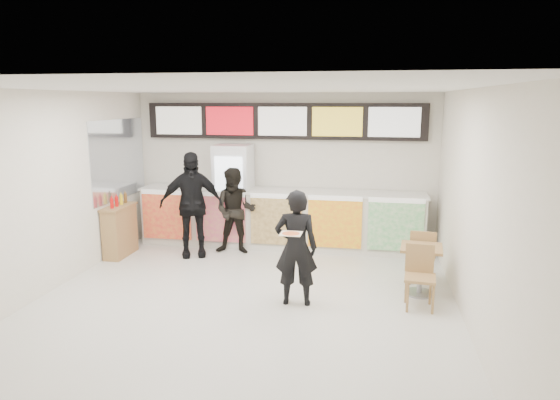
% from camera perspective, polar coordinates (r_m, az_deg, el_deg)
% --- Properties ---
extents(floor, '(7.00, 7.00, 0.00)m').
position_cam_1_polar(floor, '(7.09, -4.68, -12.40)').
color(floor, beige).
rests_on(floor, ground).
extents(ceiling, '(7.00, 7.00, 0.00)m').
position_cam_1_polar(ceiling, '(6.50, -5.12, 12.62)').
color(ceiling, white).
rests_on(ceiling, wall_back).
extents(wall_back, '(6.00, 0.00, 6.00)m').
position_cam_1_polar(wall_back, '(10.00, 0.41, 3.57)').
color(wall_back, silver).
rests_on(wall_back, floor).
extents(wall_left, '(0.00, 7.00, 7.00)m').
position_cam_1_polar(wall_left, '(7.96, -26.20, 0.40)').
color(wall_left, silver).
rests_on(wall_left, floor).
extents(wall_right, '(0.00, 7.00, 7.00)m').
position_cam_1_polar(wall_right, '(6.53, 21.44, -1.39)').
color(wall_right, silver).
rests_on(wall_right, floor).
extents(service_counter, '(5.56, 0.77, 1.14)m').
position_cam_1_polar(service_counter, '(9.78, -0.01, -2.14)').
color(service_counter, silver).
rests_on(service_counter, floor).
extents(menu_board, '(5.50, 0.14, 0.70)m').
position_cam_1_polar(menu_board, '(9.83, 0.33, 9.00)').
color(menu_board, black).
rests_on(menu_board, wall_back).
extents(drinks_fridge, '(0.70, 0.67, 2.00)m').
position_cam_1_polar(drinks_fridge, '(9.91, -5.32, 0.53)').
color(drinks_fridge, white).
rests_on(drinks_fridge, floor).
extents(mirror_panel, '(0.01, 2.00, 1.50)m').
position_cam_1_polar(mirror_panel, '(9.97, -17.92, 4.44)').
color(mirror_panel, '#B2B7BF').
rests_on(mirror_panel, wall_left).
extents(customer_main, '(0.64, 0.45, 1.65)m').
position_cam_1_polar(customer_main, '(7.00, 1.84, -5.48)').
color(customer_main, black).
rests_on(customer_main, floor).
extents(customer_left, '(0.83, 0.67, 1.63)m').
position_cam_1_polar(customer_left, '(9.38, -5.12, -1.27)').
color(customer_left, black).
rests_on(customer_left, floor).
extents(customer_mid, '(1.23, 0.85, 1.94)m').
position_cam_1_polar(customer_mid, '(9.29, -10.11, -0.52)').
color(customer_mid, black).
rests_on(customer_mid, floor).
extents(pizza_slice, '(0.36, 0.36, 0.02)m').
position_cam_1_polar(pizza_slice, '(6.48, 1.26, -3.81)').
color(pizza_slice, beige).
rests_on(pizza_slice, customer_main).
extents(cafe_table, '(0.65, 1.53, 0.88)m').
position_cam_1_polar(cafe_table, '(7.71, 15.79, -6.75)').
color(cafe_table, '#A5834B').
rests_on(cafe_table, floor).
extents(condiment_ledge, '(0.34, 0.85, 1.13)m').
position_cam_1_polar(condiment_ledge, '(9.73, -17.83, -3.31)').
color(condiment_ledge, '#A5834B').
rests_on(condiment_ledge, floor).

